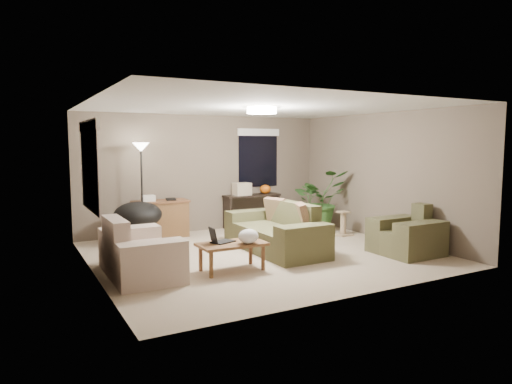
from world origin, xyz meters
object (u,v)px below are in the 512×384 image
desk (161,219)px  console_table (252,208)px  cat_scratching_post (343,225)px  armchair (407,237)px  main_sofa (277,234)px  coffee_table (232,247)px  papasan_chair (138,219)px  loveseat (138,255)px  floor_lamp (141,159)px  houseplant (318,207)px

desk → console_table: (2.13, 0.09, 0.06)m
cat_scratching_post → armchair: bearing=-92.6°
desk → cat_scratching_post: bearing=-25.3°
main_sofa → coffee_table: 1.51m
cat_scratching_post → desk: bearing=154.7°
main_sofa → papasan_chair: 2.67m
coffee_table → main_sofa: bearing=32.5°
loveseat → console_table: size_ratio=1.23×
floor_lamp → main_sofa: bearing=-46.0°
armchair → desk: (-3.29, 3.38, 0.08)m
desk → console_table: size_ratio=0.85×
loveseat → papasan_chair: loveseat is taller
desk → cat_scratching_post: 3.74m
armchair → houseplant: bearing=91.3°
armchair → floor_lamp: size_ratio=0.52×
loveseat → papasan_chair: 2.18m
floor_lamp → coffee_table: bearing=-77.5°
main_sofa → floor_lamp: bearing=134.0°
main_sofa → houseplant: houseplant is taller
coffee_table → houseplant: (3.03, 1.98, 0.16)m
armchair → floor_lamp: bearing=138.8°
desk → floor_lamp: 1.29m
armchair → console_table: armchair is taller
loveseat → console_table: loveseat is taller
main_sofa → desk: (-1.47, 2.09, 0.08)m
main_sofa → cat_scratching_post: (1.90, 0.49, -0.08)m
main_sofa → papasan_chair: (-2.02, 1.74, 0.17)m
desk → houseplant: bearing=-15.8°
console_table → houseplant: (1.11, -1.01, 0.08)m
main_sofa → cat_scratching_post: 1.97m
papasan_chair → armchair: bearing=-38.3°
coffee_table → floor_lamp: size_ratio=0.52×
coffee_table → papasan_chair: 2.66m
papasan_chair → cat_scratching_post: papasan_chair is taller
loveseat → armchair: bearing=-11.9°
coffee_table → console_table: console_table is taller
loveseat → floor_lamp: 2.74m
loveseat → coffee_table: size_ratio=1.60×
main_sofa → armchair: (1.82, -1.30, 0.00)m
papasan_chair → houseplant: bearing=-8.5°
console_table → papasan_chair: papasan_chair is taller
armchair → coffee_table: size_ratio=1.00×
loveseat → houseplant: bearing=19.7°
main_sofa → houseplant: size_ratio=1.65×
desk → cat_scratching_post: (3.38, -1.59, -0.16)m
console_table → armchair: bearing=-71.5°
desk → main_sofa: bearing=-54.8°
papasan_chair → floor_lamp: 1.16m
armchair → cat_scratching_post: armchair is taller
houseplant → cat_scratching_post: (0.14, -0.68, -0.30)m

